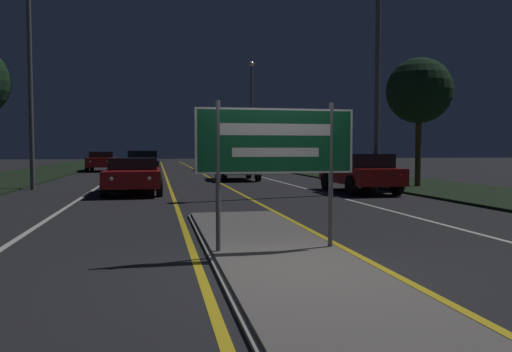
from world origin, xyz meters
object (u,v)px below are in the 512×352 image
highway_sign (276,146)px  car_approaching_2 (102,161)px  car_receding_2 (214,161)px  streetlight_left_near (29,44)px  car_receding_1 (237,165)px  car_receding_0 (360,172)px  warning_sign (330,150)px  streetlight_right_far (251,104)px  car_approaching_1 (143,164)px  car_approaching_0 (134,174)px

highway_sign → car_approaching_2: (-5.62, 30.52, -0.87)m
highway_sign → car_receding_2: 31.76m
highway_sign → streetlight_left_near: bearing=115.5°
car_receding_2 → car_approaching_2: size_ratio=0.97×
car_receding_2 → car_receding_1: bearing=-91.2°
car_receding_0 → warning_sign: warning_sign is taller
streetlight_right_far → warning_sign: (2.32, -13.82, -4.00)m
streetlight_left_near → car_receding_0: size_ratio=2.11×
highway_sign → car_receding_1: size_ratio=0.57×
warning_sign → car_approaching_1: bearing=-171.6°
highway_sign → car_receding_0: highway_sign is taller
streetlight_right_far → warning_sign: streetlight_right_far is taller
car_receding_1 → car_approaching_2: 14.53m
streetlight_left_near → car_approaching_2: bearing=86.8°
streetlight_left_near → warning_sign: (15.34, 8.21, -4.12)m
car_receding_0 → warning_sign: size_ratio=1.68×
car_receding_1 → car_approaching_2: car_approaching_2 is taller
car_receding_1 → car_approaching_0: size_ratio=0.93×
car_receding_0 → warning_sign: bearing=75.3°
car_receding_2 → warning_sign: (6.13, -9.65, 0.88)m
highway_sign → warning_sign: (8.77, 21.99, -0.05)m
streetlight_left_near → car_approaching_0: size_ratio=1.97×
streetlight_right_far → car_approaching_0: (-9.02, -24.44, -4.89)m
car_receding_1 → car_approaching_2: size_ratio=0.98×
streetlight_left_near → car_approaching_0: streetlight_left_near is taller
streetlight_right_far → car_approaching_0: size_ratio=2.04×
streetlight_right_far → car_receding_2: streetlight_right_far is taller
streetlight_right_far → car_receding_2: 7.46m
streetlight_left_near → streetlight_right_far: size_ratio=0.96×
car_receding_1 → car_approaching_0: car_receding_1 is taller
car_approaching_0 → warning_sign: (11.34, 10.63, 0.89)m
car_receding_0 → car_approaching_1: car_approaching_1 is taller
car_approaching_0 → warning_sign: bearing=43.2°
highway_sign → streetlight_right_far: streetlight_right_far is taller
car_approaching_0 → warning_sign: size_ratio=1.80×
car_receding_1 → car_receding_2: car_receding_1 is taller
streetlight_right_far → car_approaching_0: bearing=-110.2°
highway_sign → warning_sign: size_ratio=0.96×
car_approaching_1 → car_receding_2: bearing=65.7°
car_receding_2 → car_approaching_2: (-8.26, -1.12, 0.07)m
highway_sign → car_receding_0: 11.56m
highway_sign → car_approaching_2: 31.04m
streetlight_left_near → streetlight_right_far: streetlight_right_far is taller
highway_sign → warning_sign: bearing=68.2°
streetlight_left_near → car_approaching_1: size_ratio=2.19×
car_receding_2 → warning_sign: 11.47m
car_approaching_0 → car_approaching_2: (-3.05, 19.16, 0.08)m
car_approaching_1 → car_approaching_2: bearing=107.2°
car_receding_2 → car_approaching_1: (-5.11, -11.31, 0.09)m
streetlight_left_near → car_approaching_1: bearing=58.0°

